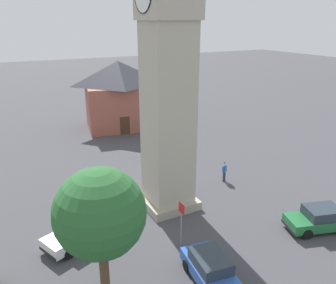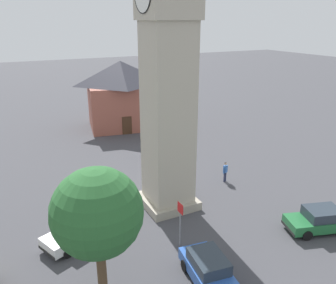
% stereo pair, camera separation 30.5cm
% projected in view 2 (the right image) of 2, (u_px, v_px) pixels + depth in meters
% --- Properties ---
extents(ground_plane, '(200.00, 200.00, 0.00)m').
position_uv_depth(ground_plane, '(168.00, 204.00, 24.56)').
color(ground_plane, '#424247').
extents(clock_tower, '(4.27, 4.27, 22.36)m').
position_uv_depth(clock_tower, '(168.00, 9.00, 20.14)').
color(clock_tower, '#A59C89').
rests_on(clock_tower, ground).
extents(car_blue_kerb, '(2.21, 4.31, 1.53)m').
position_uv_depth(car_blue_kerb, '(168.00, 148.00, 33.20)').
color(car_blue_kerb, silver).
rests_on(car_blue_kerb, ground).
extents(car_silver_kerb, '(4.30, 2.18, 1.53)m').
position_uv_depth(car_silver_kerb, '(209.00, 270.00, 17.00)').
color(car_silver_kerb, '#2D5BB7').
rests_on(car_silver_kerb, ground).
extents(car_white_side, '(2.86, 4.45, 1.53)m').
position_uv_depth(car_white_side, '(320.00, 220.00, 21.29)').
color(car_white_side, '#236B38').
rests_on(car_white_side, ground).
extents(car_black_far, '(3.12, 4.46, 1.53)m').
position_uv_depth(car_black_far, '(78.00, 230.00, 20.25)').
color(car_black_far, white).
rests_on(car_black_far, ground).
extents(pedestrian, '(0.35, 0.52, 1.69)m').
position_uv_depth(pedestrian, '(225.00, 170.00, 27.71)').
color(pedestrian, '#2D3351').
rests_on(pedestrian, ground).
extents(tree, '(4.04, 4.04, 6.73)m').
position_uv_depth(tree, '(97.00, 213.00, 14.68)').
color(tree, brown).
rests_on(tree, ground).
extents(building_shop_left, '(7.82, 9.08, 8.01)m').
position_uv_depth(building_shop_left, '(122.00, 94.00, 41.02)').
color(building_shop_left, '#995142').
rests_on(building_shop_left, ground).
extents(road_sign, '(0.60, 0.07, 2.80)m').
position_uv_depth(road_sign, '(180.00, 217.00, 19.45)').
color(road_sign, gray).
rests_on(road_sign, ground).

